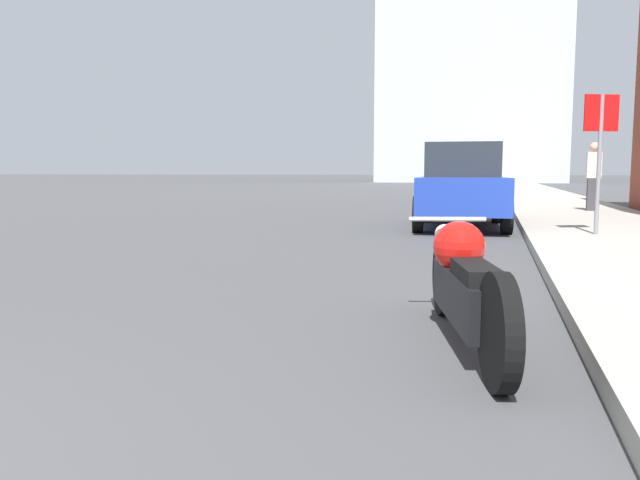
# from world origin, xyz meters

# --- Properties ---
(sidewalk) EXTENTS (3.25, 240.00, 0.15)m
(sidewalk) POSITION_xyz_m (5.47, 40.00, 0.07)
(sidewalk) COLOR #9E998E
(sidewalk) RESTS_ON ground_plane
(motorcycle) EXTENTS (0.83, 2.47, 0.84)m
(motorcycle) POSITION_xyz_m (3.09, 3.94, 0.42)
(motorcycle) COLOR black
(motorcycle) RESTS_ON ground_plane
(parked_car_blue) EXTENTS (2.09, 4.40, 1.78)m
(parked_car_blue) POSITION_xyz_m (2.63, 13.21, 0.89)
(parked_car_blue) COLOR #1E3899
(parked_car_blue) RESTS_ON ground_plane
(parked_car_yellow) EXTENTS (2.07, 4.05, 1.65)m
(parked_car_yellow) POSITION_xyz_m (2.61, 24.19, 0.85)
(parked_car_yellow) COLOR gold
(parked_car_yellow) RESTS_ON ground_plane
(parked_car_white) EXTENTS (1.86, 4.10, 1.78)m
(parked_car_white) POSITION_xyz_m (2.68, 35.11, 0.88)
(parked_car_white) COLOR silver
(parked_car_white) RESTS_ON ground_plane
(stop_sign) EXTENTS (0.57, 0.26, 2.30)m
(stop_sign) POSITION_xyz_m (4.96, 10.79, 1.72)
(stop_sign) COLOR slate
(stop_sign) RESTS_ON sidewalk
(pedestrian) EXTENTS (0.36, 0.25, 1.81)m
(pedestrian) POSITION_xyz_m (5.87, 17.50, 1.09)
(pedestrian) COLOR #38383D
(pedestrian) RESTS_ON sidewalk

